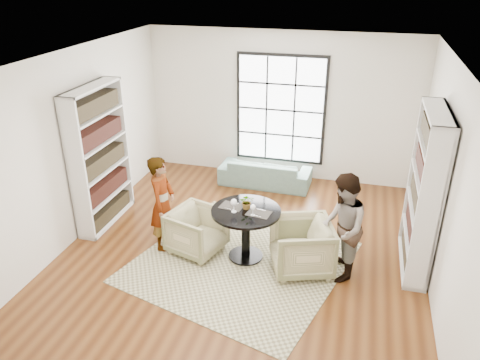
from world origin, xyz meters
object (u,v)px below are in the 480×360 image
(person_right, at_px, (342,228))
(wine_glass_left, at_px, (234,203))
(armchair_left, at_px, (197,231))
(wine_glass_right, at_px, (253,208))
(sofa, at_px, (265,172))
(person_left, at_px, (162,203))
(pedestal_table, at_px, (246,224))
(flower_centerpiece, at_px, (247,202))
(armchair_right, at_px, (301,246))

(person_right, bearing_deg, wine_glass_left, -97.36)
(armchair_left, height_order, wine_glass_right, wine_glass_right)
(sofa, xyz_separation_m, person_left, (-1.06, -2.66, 0.50))
(wine_glass_left, bearing_deg, armchair_left, 173.14)
(wine_glass_left, bearing_deg, pedestal_table, 31.64)
(person_left, bearing_deg, armchair_left, -93.91)
(pedestal_table, height_order, sofa, pedestal_table)
(sofa, relative_size, flower_centerpiece, 7.88)
(wine_glass_right, bearing_deg, person_left, 176.03)
(armchair_right, height_order, wine_glass_left, wine_glass_left)
(armchair_left, bearing_deg, wine_glass_left, -80.07)
(armchair_right, distance_m, person_right, 0.68)
(person_left, xyz_separation_m, flower_centerpiece, (1.33, 0.08, 0.17))
(sofa, bearing_deg, wine_glass_left, 93.94)
(person_right, height_order, flower_centerpiece, person_right)
(armchair_left, bearing_deg, wine_glass_right, -79.55)
(sofa, distance_m, person_right, 3.24)
(pedestal_table, relative_size, armchair_left, 1.33)
(person_left, relative_size, wine_glass_left, 7.24)
(pedestal_table, xyz_separation_m, wine_glass_left, (-0.16, -0.10, 0.38))
(flower_centerpiece, bearing_deg, pedestal_table, -91.61)
(person_left, relative_size, wine_glass_right, 8.74)
(armchair_left, height_order, person_left, person_left)
(armchair_right, height_order, wine_glass_right, wine_glass_right)
(armchair_right, bearing_deg, flower_centerpiece, -118.22)
(person_right, xyz_separation_m, flower_centerpiece, (-1.41, 0.14, 0.15))
(armchair_right, distance_m, flower_centerpiece, 1.03)
(pedestal_table, bearing_deg, person_right, -3.41)
(wine_glass_left, relative_size, flower_centerpiece, 0.92)
(person_left, bearing_deg, armchair_right, -95.50)
(wine_glass_right, bearing_deg, person_right, 1.83)
(person_left, bearing_deg, wine_glass_right, -97.87)
(wine_glass_left, bearing_deg, wine_glass_right, -5.25)
(sofa, height_order, flower_centerpiece, flower_centerpiece)
(armchair_left, bearing_deg, person_left, 106.79)
(armchair_right, relative_size, person_right, 0.54)
(pedestal_table, bearing_deg, flower_centerpiece, 88.39)
(flower_centerpiece, bearing_deg, wine_glass_right, -53.62)
(person_left, distance_m, flower_centerpiece, 1.34)
(pedestal_table, bearing_deg, wine_glass_right, -43.13)
(wine_glass_left, bearing_deg, sofa, 92.30)
(person_right, distance_m, flower_centerpiece, 1.42)
(armchair_left, height_order, flower_centerpiece, flower_centerpiece)
(person_left, distance_m, person_right, 2.74)
(pedestal_table, relative_size, person_left, 0.67)
(pedestal_table, xyz_separation_m, armchair_right, (0.86, -0.08, -0.21))
(armchair_left, xyz_separation_m, wine_glass_right, (0.91, -0.10, 0.60))
(sofa, bearing_deg, armchair_right, 114.10)
(sofa, xyz_separation_m, person_right, (1.68, -2.72, 0.53))
(sofa, relative_size, wine_glass_right, 10.36)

